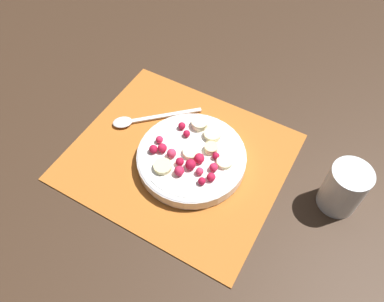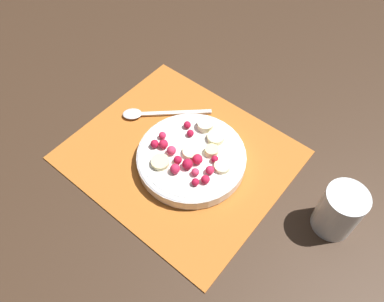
% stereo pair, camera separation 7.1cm
% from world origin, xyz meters
% --- Properties ---
extents(ground_plane, '(3.00, 3.00, 0.00)m').
position_xyz_m(ground_plane, '(0.00, 0.00, 0.00)').
color(ground_plane, '#382619').
extents(placemat, '(0.42, 0.36, 0.01)m').
position_xyz_m(placemat, '(0.00, 0.00, 0.00)').
color(placemat, '#B26023').
rests_on(placemat, ground_plane).
extents(fruit_bowl, '(0.21, 0.21, 0.05)m').
position_xyz_m(fruit_bowl, '(0.03, 0.00, 0.02)').
color(fruit_bowl, white).
rests_on(fruit_bowl, placemat).
extents(spoon, '(0.16, 0.15, 0.01)m').
position_xyz_m(spoon, '(-0.12, 0.04, 0.01)').
color(spoon, silver).
rests_on(spoon, placemat).
extents(drinking_glass, '(0.07, 0.07, 0.10)m').
position_xyz_m(drinking_glass, '(0.31, 0.06, 0.05)').
color(drinking_glass, white).
rests_on(drinking_glass, ground_plane).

